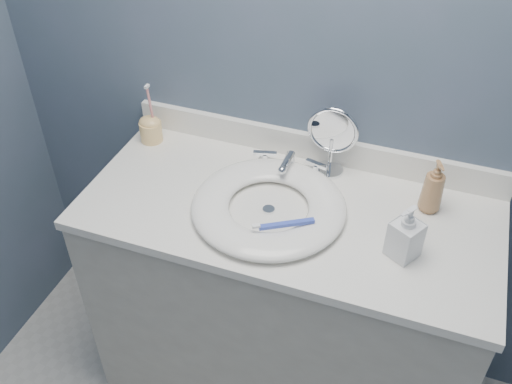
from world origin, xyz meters
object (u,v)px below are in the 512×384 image
at_px(makeup_mirror, 332,138).
at_px(soap_bottle_clear, 406,232).
at_px(soap_bottle_amber, 433,186).
at_px(toothbrush_holder, 151,128).

bearing_deg(makeup_mirror, soap_bottle_clear, -45.83).
height_order(soap_bottle_amber, toothbrush_holder, toothbrush_holder).
bearing_deg(soap_bottle_clear, soap_bottle_amber, 108.40).
height_order(soap_bottle_amber, soap_bottle_clear, soap_bottle_amber).
distance_m(makeup_mirror, soap_bottle_clear, 0.40).
bearing_deg(soap_bottle_amber, makeup_mirror, 141.22).
relative_size(soap_bottle_amber, toothbrush_holder, 0.79).
bearing_deg(soap_bottle_amber, soap_bottle_clear, -127.04).
bearing_deg(toothbrush_holder, soap_bottle_amber, -2.46).
distance_m(soap_bottle_amber, toothbrush_holder, 0.93).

